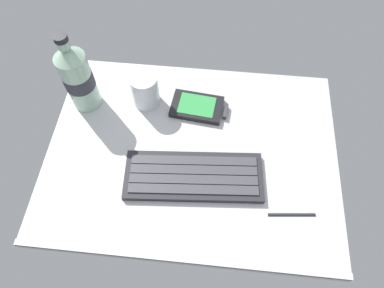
{
  "coord_description": "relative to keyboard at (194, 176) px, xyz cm",
  "views": [
    {
      "loc": [
        3.6,
        -35.93,
        66.68
      ],
      "look_at": [
        0.0,
        0.0,
        3.0
      ],
      "focal_mm": 31.95,
      "sensor_mm": 36.0,
      "label": 1
    }
  ],
  "objects": [
    {
      "name": "water_bottle",
      "position": [
        -27.26,
        17.33,
        8.2
      ],
      "size": [
        6.73,
        6.73,
        20.8
      ],
      "color": "#9EC1A8",
      "rests_on": "ground_plane"
    },
    {
      "name": "stylus_pen",
      "position": [
        20.38,
        -6.16,
        -0.46
      ],
      "size": [
        9.52,
        1.63,
        0.7
      ],
      "primitive_type": "cylinder",
      "rotation": [
        0.0,
        1.57,
        0.1
      ],
      "color": "#26262B",
      "rests_on": "ground_plane"
    },
    {
      "name": "juice_cup",
      "position": [
        -13.17,
        19.02,
        3.1
      ],
      "size": [
        6.4,
        6.4,
        8.5
      ],
      "color": "silver",
      "rests_on": "ground_plane"
    },
    {
      "name": "handheld_device",
      "position": [
        -0.33,
        17.94,
        -0.08
      ],
      "size": [
        13.33,
        8.81,
        1.5
      ],
      "color": "black",
      "rests_on": "ground_plane"
    },
    {
      "name": "keyboard",
      "position": [
        0.0,
        0.0,
        0.0
      ],
      "size": [
        29.75,
        13.15,
        1.7
      ],
      "color": "#232328",
      "rests_on": "ground_plane"
    },
    {
      "name": "ground_plane",
      "position": [
        -0.98,
        6.23,
        -1.79
      ],
      "size": [
        64.0,
        48.0,
        2.8
      ],
      "color": "#B7BABC"
    }
  ]
}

